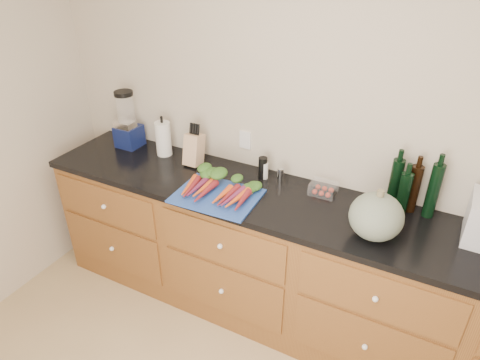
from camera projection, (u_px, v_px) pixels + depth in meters
The scene contains 14 objects.
wall_back at pixel (338, 130), 2.53m from camera, with size 4.10×0.05×2.60m, color beige.
cabinets at pixel (308, 272), 2.70m from camera, with size 3.60×0.64×0.90m.
countertop at pixel (314, 211), 2.47m from camera, with size 3.64×0.62×0.04m, color black.
cutting_board at pixel (217, 196), 2.56m from camera, with size 0.49×0.37×0.01m, color #2448A1.
carrots at pixel (221, 187), 2.58m from camera, with size 0.46×0.34×0.07m.
squash at pixel (376, 216), 2.17m from camera, with size 0.28×0.28×0.25m, color #5A6756.
blender_appliance at pixel (127, 123), 3.09m from camera, with size 0.16×0.16×0.42m.
paper_towel at pixel (163, 139), 2.99m from camera, with size 0.11×0.11×0.24m, color white.
knife_block at pixel (194, 149), 2.88m from camera, with size 0.11×0.11×0.21m, color tan.
grinder_salt at pixel (264, 170), 2.73m from camera, with size 0.05×0.05×0.11m, color silver.
grinder_pepper at pixel (263, 168), 2.73m from camera, with size 0.06×0.06×0.14m, color black.
canister_chrome at pixel (280, 175), 2.69m from camera, with size 0.04×0.04×0.10m, color silver.
tomato_box at pixel (323, 189), 2.58m from camera, with size 0.16×0.12×0.07m, color white.
bottles at pixel (412, 189), 2.36m from camera, with size 0.27×0.14×0.32m.
Camera 1 is at (0.57, -0.71, 2.31)m, focal length 32.00 mm.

